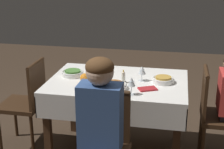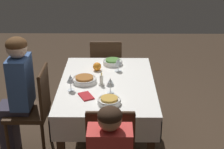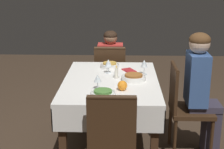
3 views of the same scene
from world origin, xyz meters
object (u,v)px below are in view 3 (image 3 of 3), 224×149
at_px(wine_glass_south, 144,64).
at_px(bowl_west, 103,93).
at_px(candle_centerpiece, 116,74).
at_px(bowl_east, 110,65).
at_px(person_child_red, 111,68).
at_px(bowl_south, 134,77).
at_px(wine_glass_east, 108,63).
at_px(dining_table, 111,90).
at_px(orange_fruit, 122,85).
at_px(chair_east, 110,77).
at_px(wine_glass_west, 98,79).
at_px(chair_south, 185,105).
at_px(person_adult_denim, 202,88).
at_px(napkin_red_folded, 129,70).

bearing_deg(wine_glass_south, bowl_west, 149.25).
xyz_separation_m(wine_glass_south, candle_centerpiece, (-0.11, 0.27, -0.07)).
bearing_deg(bowl_east, person_child_red, 1.26).
bearing_deg(bowl_south, wine_glass_south, -31.22).
distance_m(wine_glass_south, wine_glass_east, 0.35).
xyz_separation_m(dining_table, person_child_red, (1.05, 0.04, -0.08)).
relative_size(wine_glass_south, orange_fruit, 1.82).
relative_size(chair_east, wine_glass_west, 6.63).
height_order(chair_east, wine_glass_east, same).
distance_m(bowl_south, orange_fruit, 0.30).
relative_size(dining_table, bowl_south, 5.47).
bearing_deg(bowl_east, bowl_west, 178.53).
relative_size(chair_south, wine_glass_south, 5.92).
height_order(person_adult_denim, napkin_red_folded, person_adult_denim).
relative_size(bowl_south, napkin_red_folded, 1.28).
xyz_separation_m(bowl_south, bowl_west, (-0.44, 0.26, 0.00)).
bearing_deg(wine_glass_east, person_adult_denim, -102.27).
bearing_deg(dining_table, bowl_west, 173.77).
distance_m(bowl_south, wine_glass_east, 0.34).
xyz_separation_m(wine_glass_east, napkin_red_folded, (0.07, -0.21, -0.09)).
xyz_separation_m(chair_east, wine_glass_east, (-0.68, -0.01, 0.35)).
distance_m(bowl_west, wine_glass_west, 0.19).
height_order(chair_east, wine_glass_south, wine_glass_south).
relative_size(wine_glass_south, bowl_west, 0.75).
xyz_separation_m(person_child_red, bowl_west, (-1.50, 0.01, 0.21)).
height_order(person_child_red, orange_fruit, person_child_red).
relative_size(person_child_red, wine_glass_east, 7.45).
bearing_deg(bowl_west, orange_fruit, -44.09).
bearing_deg(candle_centerpiece, wine_glass_east, 27.82).
distance_m(candle_centerpiece, napkin_red_folded, 0.26).
relative_size(chair_south, bowl_south, 3.93).
bearing_deg(wine_glass_south, wine_glass_east, 82.61).
relative_size(bowl_east, wine_glass_east, 1.38).
distance_m(dining_table, bowl_west, 0.46).
distance_m(bowl_south, wine_glass_west, 0.42).
bearing_deg(bowl_west, napkin_red_folded, -16.88).
distance_m(chair_south, wine_glass_south, 0.55).
bearing_deg(orange_fruit, person_child_red, 6.34).
distance_m(dining_table, bowl_east, 0.43).
xyz_separation_m(chair_east, candle_centerpiece, (-0.83, -0.09, 0.30)).
relative_size(wine_glass_east, candle_centerpiece, 1.14).
relative_size(dining_table, chair_south, 1.39).
distance_m(person_adult_denim, orange_fruit, 0.81).
relative_size(wine_glass_east, orange_fruit, 1.68).
bearing_deg(chair_south, bowl_west, 121.79).
relative_size(dining_table, person_adult_denim, 1.04).
bearing_deg(wine_glass_west, bowl_east, -6.42).
xyz_separation_m(bowl_south, orange_fruit, (-0.28, 0.10, 0.01)).
bearing_deg(napkin_red_folded, person_child_red, 15.73).
relative_size(chair_south, chair_east, 1.00).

